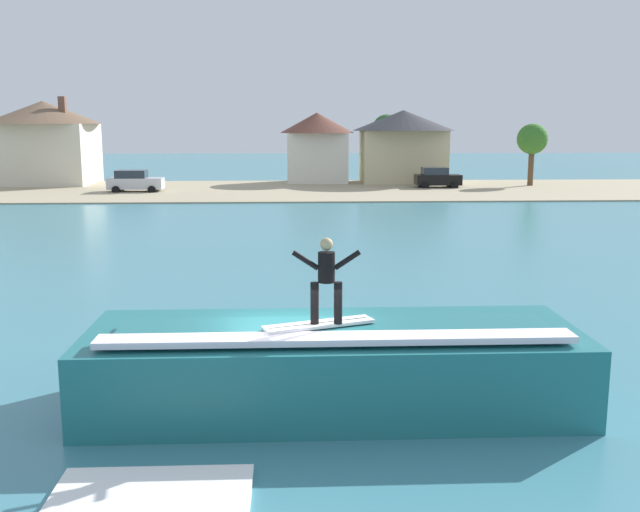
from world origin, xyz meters
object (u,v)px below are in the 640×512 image
(tree_short_bushy, at_px, (532,140))
(tree_tall_bare, at_px, (387,130))
(surfer, at_px, (326,276))
(house_with_chimney, at_px, (45,138))
(house_small_cottage, at_px, (317,143))
(surfboard, at_px, (319,324))
(wave_crest, at_px, (333,366))
(car_far_shore, at_px, (437,178))
(car_near_shore, at_px, (135,181))
(house_gabled_white, at_px, (403,140))

(tree_short_bushy, bearing_deg, tree_tall_bare, 157.38)
(surfer, height_order, house_with_chimney, house_with_chimney)
(surfer, distance_m, house_small_cottage, 56.15)
(house_with_chimney, bearing_deg, surfer, -67.40)
(surfer, relative_size, house_with_chimney, 0.15)
(surfboard, bearing_deg, wave_crest, 53.82)
(house_small_cottage, relative_size, tree_tall_bare, 1.08)
(house_with_chimney, bearing_deg, tree_short_bushy, -5.20)
(wave_crest, bearing_deg, car_far_shore, 76.00)
(car_near_shore, bearing_deg, tree_tall_bare, 23.30)
(surfer, xyz_separation_m, house_with_chimney, (-23.11, 55.52, 1.57))
(wave_crest, distance_m, car_far_shore, 51.01)
(car_near_shore, bearing_deg, house_gabled_white, 19.82)
(tree_tall_bare, xyz_separation_m, tree_short_bushy, (12.46, -5.19, -0.82))
(tree_tall_bare, bearing_deg, tree_short_bushy, -22.62)
(wave_crest, bearing_deg, house_gabled_white, 79.56)
(wave_crest, distance_m, house_small_cottage, 55.74)
(surfer, xyz_separation_m, house_small_cottage, (2.17, 56.10, 1.07))
(wave_crest, distance_m, house_gabled_white, 56.17)
(wave_crest, height_order, house_with_chimney, house_with_chimney)
(surfboard, xyz_separation_m, car_near_shore, (-13.14, 47.05, -0.85))
(wave_crest, distance_m, car_near_shore, 48.54)
(surfboard, bearing_deg, tree_short_bushy, 67.31)
(tree_short_bushy, bearing_deg, surfer, -112.54)
(wave_crest, relative_size, house_gabled_white, 0.99)
(tree_short_bushy, bearing_deg, car_near_shore, -172.83)
(surfer, distance_m, house_gabled_white, 56.59)
(house_with_chimney, distance_m, house_gabled_white, 33.44)
(car_near_shore, relative_size, tree_tall_bare, 0.68)
(surfboard, relative_size, surfer, 1.33)
(house_gabled_white, distance_m, tree_tall_bare, 1.99)
(surfer, relative_size, house_small_cottage, 0.23)
(surfer, bearing_deg, car_near_shore, 105.74)
(car_far_shore, relative_size, tree_short_bushy, 0.70)
(surfer, distance_m, tree_tall_bare, 57.40)
(car_far_shore, xyz_separation_m, house_gabled_white, (-2.18, 5.66, 3.15))
(surfboard, xyz_separation_m, house_small_cottage, (2.30, 56.04, 2.02))
(car_near_shore, height_order, car_far_shore, same)
(car_far_shore, bearing_deg, tree_tall_bare, 118.32)
(surfboard, relative_size, tree_short_bushy, 0.39)
(surfboard, distance_m, house_gabled_white, 56.58)
(house_with_chimney, bearing_deg, car_near_shore, -40.51)
(car_far_shore, xyz_separation_m, house_with_chimney, (-35.62, 5.55, 3.38))
(surfboard, height_order, house_with_chimney, house_with_chimney)
(house_small_cottage, bearing_deg, surfer, -92.21)
(wave_crest, height_order, house_small_cottage, house_small_cottage)
(car_far_shore, bearing_deg, house_with_chimney, 171.14)
(wave_crest, xyz_separation_m, house_gabled_white, (10.17, 55.15, 3.26))
(wave_crest, bearing_deg, tree_tall_bare, 81.17)
(wave_crest, height_order, surfboard, surfboard)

